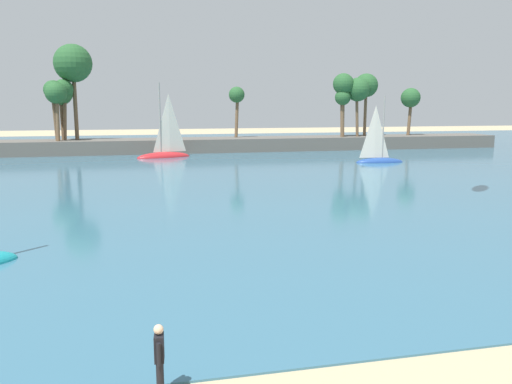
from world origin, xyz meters
name	(u,v)px	position (x,y,z in m)	size (l,w,h in m)	color
sea	(151,159)	(0.00, 56.32, 0.03)	(220.00, 96.78, 0.06)	#386B84
palm_headland	(143,129)	(-0.72, 64.71, 3.13)	(97.80, 6.35, 13.60)	#605B54
person_at_waterline	(160,359)	(-0.90, 7.50, 0.89)	(0.23, 0.55, 1.67)	black
sailboat_near_shore	(165,150)	(1.64, 58.08, 0.90)	(6.67, 3.59, 9.26)	red
sailboat_mid_bay	(379,156)	(23.78, 47.53, 0.74)	(5.33, 1.98, 7.57)	#234793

